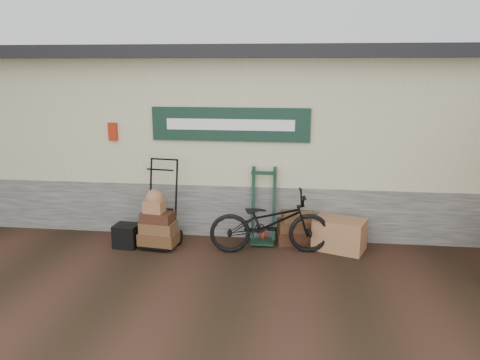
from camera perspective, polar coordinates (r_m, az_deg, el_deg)
name	(u,v)px	position (r m, az deg, el deg)	size (l,w,h in m)	color
ground	(241,260)	(7.22, 0.16, -9.77)	(80.00, 80.00, 0.00)	black
station_building	(257,131)	(9.43, 2.13, 6.02)	(14.40, 4.10, 3.20)	#4C4C47
porter_trolley	(161,202)	(7.71, -9.57, -2.69)	(0.72, 0.54, 1.45)	black
green_barrow	(263,206)	(7.73, 2.88, -3.16)	(0.46, 0.39, 1.27)	black
suitcase_stack	(296,227)	(7.87, 6.80, -5.70)	(0.62, 0.39, 0.55)	black
wicker_hamper	(339,234)	(7.70, 12.03, -6.49)	(0.78, 0.51, 0.51)	brown
black_trunk	(127,236)	(7.89, -13.64, -6.61)	(0.38, 0.32, 0.38)	black
bicycle	(270,219)	(7.35, 3.63, -4.78)	(1.88, 0.66, 1.10)	black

